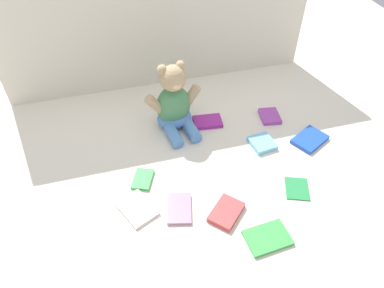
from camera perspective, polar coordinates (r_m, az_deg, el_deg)
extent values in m
plane|color=silver|center=(1.44, -0.85, -0.16)|extent=(3.20, 3.20, 0.00)
cube|color=beige|center=(1.64, -5.43, 19.51)|extent=(1.41, 0.03, 0.66)
ellipsoid|color=#4C8C59|center=(1.49, -2.97, 6.10)|extent=(0.16, 0.13, 0.19)
ellipsoid|color=#598CD1|center=(1.52, -2.82, 4.18)|extent=(0.16, 0.14, 0.07)
sphere|color=tan|center=(1.40, -3.10, 10.43)|extent=(0.12, 0.12, 0.11)
ellipsoid|color=beige|center=(1.38, -2.50, 9.32)|extent=(0.05, 0.04, 0.03)
sphere|color=tan|center=(1.38, -4.79, 11.68)|extent=(0.04, 0.04, 0.04)
sphere|color=tan|center=(1.40, -1.88, 12.34)|extent=(0.04, 0.04, 0.04)
cylinder|color=tan|center=(1.44, -5.82, 6.24)|extent=(0.09, 0.05, 0.10)
cylinder|color=tan|center=(1.49, -0.13, 7.69)|extent=(0.09, 0.05, 0.10)
cylinder|color=#598CD1|center=(1.45, -2.89, 1.28)|extent=(0.06, 0.11, 0.05)
cylinder|color=#598CD1|center=(1.47, -0.03, 2.09)|extent=(0.06, 0.11, 0.05)
cube|color=#71BFE7|center=(1.46, 11.10, 0.13)|extent=(0.10, 0.11, 0.02)
cube|color=#98258E|center=(1.54, 2.49, 3.56)|extent=(0.13, 0.09, 0.02)
cube|color=green|center=(1.19, 11.92, -14.37)|extent=(0.15, 0.11, 0.01)
cube|color=purple|center=(1.60, 12.25, 4.33)|extent=(0.09, 0.11, 0.02)
cube|color=#2D8F4B|center=(1.34, 16.37, -6.75)|extent=(0.11, 0.12, 0.01)
cube|color=#C84242|center=(1.22, 5.47, -10.73)|extent=(0.15, 0.14, 0.02)
cube|color=#B87994|center=(1.23, -2.02, -10.20)|extent=(0.11, 0.14, 0.01)
cube|color=blue|center=(1.53, 18.21, 0.70)|extent=(0.17, 0.15, 0.02)
cube|color=white|center=(1.25, -8.71, -10.12)|extent=(0.14, 0.16, 0.01)
cube|color=green|center=(1.32, -7.83, -5.56)|extent=(0.10, 0.11, 0.01)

